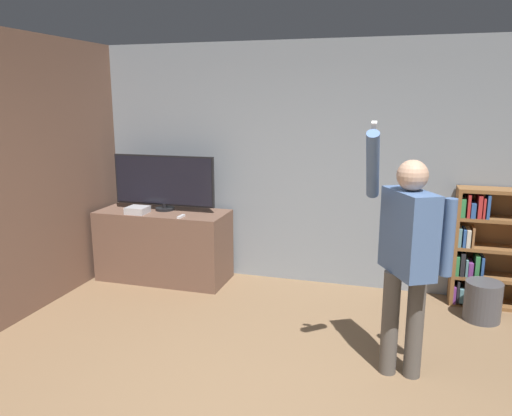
{
  "coord_description": "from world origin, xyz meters",
  "views": [
    {
      "loc": [
        0.85,
        -2.58,
        2.09
      ],
      "look_at": [
        -0.41,
        1.73,
        1.1
      ],
      "focal_mm": 35.0,
      "sensor_mm": 36.0,
      "label": 1
    }
  ],
  "objects_px": {
    "television": "(164,182)",
    "bookshelf": "(483,249)",
    "game_console": "(137,210)",
    "waste_bin": "(483,301)",
    "person": "(407,248)"
  },
  "relations": [
    {
      "from": "bookshelf",
      "to": "television",
      "type": "bearing_deg",
      "value": -177.08
    },
    {
      "from": "game_console",
      "to": "waste_bin",
      "type": "relative_size",
      "value": 0.59
    },
    {
      "from": "game_console",
      "to": "waste_bin",
      "type": "distance_m",
      "value": 3.71
    },
    {
      "from": "television",
      "to": "game_console",
      "type": "distance_m",
      "value": 0.44
    },
    {
      "from": "television",
      "to": "person",
      "type": "bearing_deg",
      "value": -28.52
    },
    {
      "from": "bookshelf",
      "to": "waste_bin",
      "type": "relative_size",
      "value": 3.18
    },
    {
      "from": "game_console",
      "to": "person",
      "type": "distance_m",
      "value": 3.16
    },
    {
      "from": "bookshelf",
      "to": "person",
      "type": "xyz_separation_m",
      "value": [
        -0.77,
        -1.64,
        0.43
      ]
    },
    {
      "from": "bookshelf",
      "to": "waste_bin",
      "type": "xyz_separation_m",
      "value": [
        -0.02,
        -0.41,
        -0.4
      ]
    },
    {
      "from": "television",
      "to": "bookshelf",
      "type": "xyz_separation_m",
      "value": [
        3.45,
        0.18,
        -0.56
      ]
    },
    {
      "from": "game_console",
      "to": "television",
      "type": "bearing_deg",
      "value": 46.77
    },
    {
      "from": "television",
      "to": "game_console",
      "type": "xyz_separation_m",
      "value": [
        -0.22,
        -0.24,
        -0.3
      ]
    },
    {
      "from": "game_console",
      "to": "bookshelf",
      "type": "height_order",
      "value": "bookshelf"
    },
    {
      "from": "television",
      "to": "person",
      "type": "height_order",
      "value": "person"
    },
    {
      "from": "game_console",
      "to": "bookshelf",
      "type": "bearing_deg",
      "value": 6.39
    }
  ]
}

